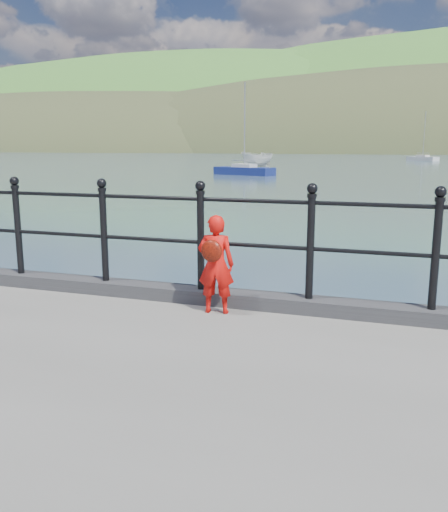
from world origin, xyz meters
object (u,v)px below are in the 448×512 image
(child, at_px, (216,264))
(sailboat_port, at_px, (244,171))
(sailboat_deep, at_px, (422,159))
(railing, at_px, (151,226))
(launch_white, at_px, (257,159))

(child, distance_m, sailboat_port, 44.21)
(child, distance_m, sailboat_deep, 92.93)
(sailboat_deep, relative_size, sailboat_port, 1.00)
(railing, bearing_deg, sailboat_port, 104.83)
(sailboat_deep, height_order, sailboat_port, sailboat_port)
(railing, height_order, child, railing)
(child, height_order, sailboat_deep, sailboat_deep)
(railing, xyz_separation_m, sailboat_port, (-11.17, 42.20, -1.48))
(railing, relative_size, sailboat_port, 2.19)
(railing, distance_m, launch_white, 61.48)
(sailboat_deep, bearing_deg, child, -51.08)
(railing, bearing_deg, launch_white, 103.76)
(child, relative_size, sailboat_deep, 0.12)
(launch_white, bearing_deg, child, -40.65)
(child, xyz_separation_m, sailboat_deep, (4.45, 92.82, -1.18))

